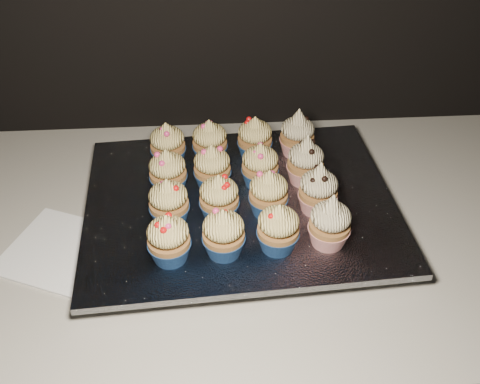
{
  "coord_description": "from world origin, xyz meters",
  "views": [
    {
      "loc": [
        -0.16,
        1.04,
        1.51
      ],
      "look_at": [
        -0.12,
        1.71,
        0.95
      ],
      "focal_mm": 40.0,
      "sensor_mm": 36.0,
      "label": 1
    }
  ],
  "objects": [
    {
      "name": "cupcake_13",
      "position": [
        -0.17,
        1.83,
        0.97
      ],
      "size": [
        0.06,
        0.06,
        0.08
      ],
      "color": "navy",
      "rests_on": "foil_lining"
    },
    {
      "name": "cabinet",
      "position": [
        0.0,
        1.7,
        0.43
      ],
      "size": [
        2.4,
        0.6,
        0.86
      ],
      "primitive_type": "cube",
      "color": "black",
      "rests_on": "ground"
    },
    {
      "name": "cupcake_7",
      "position": [
        0.0,
        1.68,
        0.97
      ],
      "size": [
        0.06,
        0.06,
        0.1
      ],
      "color": "#A81817",
      "rests_on": "foil_lining"
    },
    {
      "name": "cupcake_15",
      "position": [
        -0.01,
        1.84,
        0.97
      ],
      "size": [
        0.06,
        0.06,
        0.1
      ],
      "color": "#A81817",
      "rests_on": "foil_lining"
    },
    {
      "name": "cupcake_5",
      "position": [
        -0.15,
        1.67,
        0.97
      ],
      "size": [
        0.06,
        0.06,
        0.08
      ],
      "color": "navy",
      "rests_on": "foil_lining"
    },
    {
      "name": "cupcake_3",
      "position": [
        0.01,
        1.61,
        0.97
      ],
      "size": [
        0.06,
        0.06,
        0.1
      ],
      "color": "#A81817",
      "rests_on": "foil_lining"
    },
    {
      "name": "napkin",
      "position": [
        -0.41,
        1.65,
        0.9
      ],
      "size": [
        0.2,
        0.2,
        0.0
      ],
      "primitive_type": "cube",
      "rotation": [
        0.0,
        0.0,
        -0.4
      ],
      "color": "white",
      "rests_on": "worktop"
    },
    {
      "name": "cupcake_10",
      "position": [
        -0.08,
        1.75,
        0.97
      ],
      "size": [
        0.06,
        0.06,
        0.08
      ],
      "color": "navy",
      "rests_on": "foil_lining"
    },
    {
      "name": "cupcake_14",
      "position": [
        -0.08,
        1.83,
        0.97
      ],
      "size": [
        0.06,
        0.06,
        0.08
      ],
      "color": "navy",
      "rests_on": "foil_lining"
    },
    {
      "name": "cupcake_12",
      "position": [
        -0.24,
        1.82,
        0.97
      ],
      "size": [
        0.06,
        0.06,
        0.08
      ],
      "color": "navy",
      "rests_on": "foil_lining"
    },
    {
      "name": "cupcake_6",
      "position": [
        -0.08,
        1.68,
        0.97
      ],
      "size": [
        0.06,
        0.06,
        0.08
      ],
      "color": "navy",
      "rests_on": "foil_lining"
    },
    {
      "name": "worktop",
      "position": [
        0.0,
        1.7,
        0.88
      ],
      "size": [
        2.44,
        0.64,
        0.04
      ],
      "primitive_type": "cube",
      "color": "silver",
      "rests_on": "cabinet"
    },
    {
      "name": "cupcake_8",
      "position": [
        -0.24,
        1.75,
        0.97
      ],
      "size": [
        0.06,
        0.06,
        0.08
      ],
      "color": "navy",
      "rests_on": "foil_lining"
    },
    {
      "name": "cupcake_4",
      "position": [
        -0.23,
        1.67,
        0.97
      ],
      "size": [
        0.06,
        0.06,
        0.08
      ],
      "color": "navy",
      "rests_on": "foil_lining"
    },
    {
      "name": "cupcake_0",
      "position": [
        -0.23,
        1.59,
        0.97
      ],
      "size": [
        0.06,
        0.06,
        0.08
      ],
      "color": "navy",
      "rests_on": "foil_lining"
    },
    {
      "name": "baking_tray",
      "position": [
        -0.12,
        1.71,
        0.91
      ],
      "size": [
        0.49,
        0.38,
        0.02
      ],
      "primitive_type": "cube",
      "rotation": [
        0.0,
        0.0,
        0.06
      ],
      "color": "black",
      "rests_on": "worktop"
    },
    {
      "name": "cupcake_1",
      "position": [
        -0.15,
        1.59,
        0.97
      ],
      "size": [
        0.06,
        0.06,
        0.08
      ],
      "color": "navy",
      "rests_on": "foil_lining"
    },
    {
      "name": "cupcake_11",
      "position": [
        -0.01,
        1.76,
        0.97
      ],
      "size": [
        0.06,
        0.06,
        0.1
      ],
      "color": "#A81817",
      "rests_on": "foil_lining"
    },
    {
      "name": "cupcake_2",
      "position": [
        -0.07,
        1.6,
        0.97
      ],
      "size": [
        0.06,
        0.06,
        0.08
      ],
      "color": "navy",
      "rests_on": "foil_lining"
    },
    {
      "name": "cupcake_9",
      "position": [
        -0.16,
        1.75,
        0.97
      ],
      "size": [
        0.06,
        0.06,
        0.08
      ],
      "color": "navy",
      "rests_on": "foil_lining"
    },
    {
      "name": "foil_lining",
      "position": [
        -0.12,
        1.71,
        0.93
      ],
      "size": [
        0.53,
        0.43,
        0.01
      ],
      "primitive_type": "cube",
      "rotation": [
        0.0,
        0.0,
        0.06
      ],
      "color": "silver",
      "rests_on": "baking_tray"
    }
  ]
}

